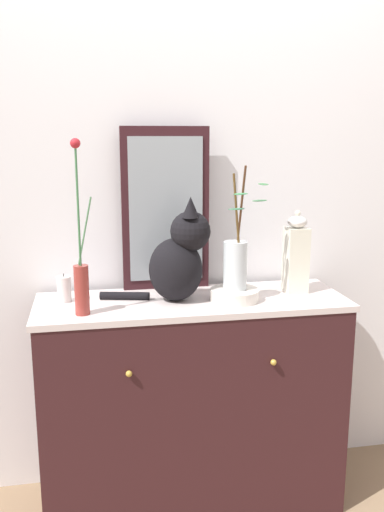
# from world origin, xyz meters

# --- Properties ---
(ground_plane) EXTENTS (6.00, 6.00, 0.00)m
(ground_plane) POSITION_xyz_m (0.00, 0.00, 0.00)
(ground_plane) COLOR #866B4F
(wall_back) EXTENTS (4.40, 0.08, 2.60)m
(wall_back) POSITION_xyz_m (0.00, 0.29, 1.30)
(wall_back) COLOR white
(wall_back) RESTS_ON ground_plane
(sideboard) EXTENTS (1.26, 0.45, 0.92)m
(sideboard) POSITION_xyz_m (0.00, -0.00, 0.46)
(sideboard) COLOR #34181A
(sideboard) RESTS_ON ground_plane
(mirror_leaning) EXTENTS (0.37, 0.03, 0.69)m
(mirror_leaning) POSITION_xyz_m (-0.08, 0.19, 1.27)
(mirror_leaning) COLOR black
(mirror_leaning) RESTS_ON sideboard
(cat_sitting) EXTENTS (0.44, 0.23, 0.41)m
(cat_sitting) POSITION_xyz_m (-0.05, -0.00, 1.10)
(cat_sitting) COLOR black
(cat_sitting) RESTS_ON sideboard
(vase_slim_green) EXTENTS (0.08, 0.05, 0.64)m
(vase_slim_green) POSITION_xyz_m (-0.43, -0.11, 1.07)
(vase_slim_green) COLOR maroon
(vase_slim_green) RESTS_ON sideboard
(bowl_porcelain) EXTENTS (0.20, 0.20, 0.05)m
(bowl_porcelain) POSITION_xyz_m (0.17, -0.05, 0.95)
(bowl_porcelain) COLOR silver
(bowl_porcelain) RESTS_ON sideboard
(vase_glass_clear) EXTENTS (0.19, 0.15, 0.49)m
(vase_glass_clear) POSITION_xyz_m (0.17, -0.05, 1.08)
(vase_glass_clear) COLOR silver
(vase_glass_clear) RESTS_ON bowl_porcelain
(jar_lidded_porcelain) EXTENTS (0.09, 0.09, 0.35)m
(jar_lidded_porcelain) POSITION_xyz_m (0.45, 0.03, 1.08)
(jar_lidded_porcelain) COLOR silver
(jar_lidded_porcelain) RESTS_ON sideboard
(candle_pillar) EXTENTS (0.06, 0.06, 0.11)m
(candle_pillar) POSITION_xyz_m (-0.51, 0.07, 0.97)
(candle_pillar) COLOR silver
(candle_pillar) RESTS_ON sideboard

